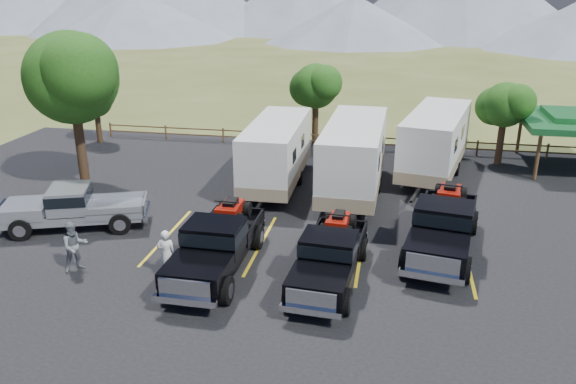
% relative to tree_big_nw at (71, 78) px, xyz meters
% --- Properties ---
extents(ground, '(320.00, 320.00, 0.00)m').
position_rel_tree_big_nw_xyz_m(ground, '(12.55, -9.03, -5.60)').
color(ground, '#474D21').
rests_on(ground, ground).
extents(asphalt_lot, '(44.00, 34.00, 0.04)m').
position_rel_tree_big_nw_xyz_m(asphalt_lot, '(12.55, -6.03, -5.58)').
color(asphalt_lot, black).
rests_on(asphalt_lot, ground).
extents(stall_lines, '(12.12, 5.50, 0.01)m').
position_rel_tree_big_nw_xyz_m(stall_lines, '(12.55, -5.03, -5.55)').
color(stall_lines, gold).
rests_on(stall_lines, asphalt_lot).
extents(tree_big_nw, '(5.54, 5.18, 7.84)m').
position_rel_tree_big_nw_xyz_m(tree_big_nw, '(0.00, 0.00, 0.00)').
color(tree_big_nw, black).
rests_on(tree_big_nw, ground).
extents(tree_ne_a, '(3.11, 2.92, 4.76)m').
position_rel_tree_big_nw_xyz_m(tree_ne_a, '(21.52, 7.99, -2.11)').
color(tree_ne_a, black).
rests_on(tree_ne_a, ground).
extents(tree_north, '(3.46, 3.24, 5.25)m').
position_rel_tree_big_nw_xyz_m(tree_north, '(10.52, 9.99, -1.76)').
color(tree_north, black).
rests_on(tree_north, ground).
extents(tree_nw_small, '(2.59, 2.43, 3.85)m').
position_rel_tree_big_nw_xyz_m(tree_nw_small, '(-3.48, 7.99, -2.81)').
color(tree_nw_small, black).
rests_on(tree_nw_small, ground).
extents(rail_fence, '(36.12, 0.12, 1.00)m').
position_rel_tree_big_nw_xyz_m(rail_fence, '(14.55, 9.47, -4.99)').
color(rail_fence, brown).
rests_on(rail_fence, ground).
extents(rig_left, '(2.35, 6.53, 2.18)m').
position_rel_tree_big_nw_xyz_m(rig_left, '(9.49, -7.31, -4.51)').
color(rig_left, black).
rests_on(rig_left, asphalt_lot).
extents(rig_center, '(2.46, 6.16, 2.02)m').
position_rel_tree_big_nw_xyz_m(rig_center, '(13.59, -7.33, -4.59)').
color(rig_center, black).
rests_on(rig_center, asphalt_lot).
extents(rig_right, '(3.29, 7.13, 2.29)m').
position_rel_tree_big_nw_xyz_m(rig_right, '(17.62, -4.23, -4.45)').
color(rig_right, black).
rests_on(rig_right, asphalt_lot).
extents(trailer_left, '(2.62, 9.55, 3.32)m').
position_rel_tree_big_nw_xyz_m(trailer_left, '(9.71, 1.97, -3.82)').
color(trailer_left, silver).
rests_on(trailer_left, asphalt_lot).
extents(trailer_center, '(2.83, 10.26, 3.57)m').
position_rel_tree_big_nw_xyz_m(trailer_center, '(13.67, 1.50, -3.69)').
color(trailer_center, silver).
rests_on(trailer_center, asphalt_lot).
extents(trailer_right, '(4.25, 10.07, 3.49)m').
position_rel_tree_big_nw_xyz_m(trailer_right, '(17.73, 5.27, -3.73)').
color(trailer_right, silver).
rests_on(trailer_right, asphalt_lot).
extents(pickup_silver, '(6.43, 3.90, 1.84)m').
position_rel_tree_big_nw_xyz_m(pickup_silver, '(2.43, -4.93, -4.60)').
color(pickup_silver, '#9EA0A7').
rests_on(pickup_silver, asphalt_lot).
extents(person_a, '(0.73, 0.54, 1.82)m').
position_rel_tree_big_nw_xyz_m(person_a, '(7.92, -8.26, -4.65)').
color(person_a, silver).
rests_on(person_a, asphalt_lot).
extents(person_b, '(1.16, 1.17, 1.90)m').
position_rel_tree_big_nw_xyz_m(person_b, '(4.47, -8.38, -4.60)').
color(person_b, slate).
rests_on(person_b, asphalt_lot).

